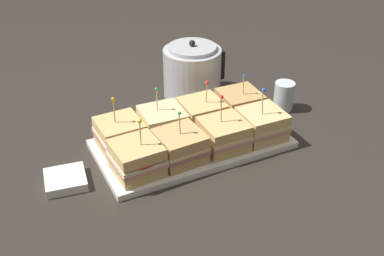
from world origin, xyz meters
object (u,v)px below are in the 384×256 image
Objects in this scene: sandwich_front_far_right at (262,124)px; sandwich_back_center_left at (163,124)px; serving_platter at (192,144)px; sandwich_front_center_left at (180,146)px; sandwich_front_center_right at (224,134)px; drinking_glass at (284,96)px; sandwich_back_center_right at (202,114)px; sandwich_front_far_left at (137,158)px; kettle_steel at (192,72)px; napkin_stack at (65,180)px; sandwich_back_far_right at (240,104)px; sandwich_back_far_left at (120,134)px.

sandwich_back_center_left is (-0.25, 0.12, 0.00)m from sandwich_front_far_right.
sandwich_front_far_right is at bearing -18.56° from serving_platter.
sandwich_back_center_left reaches higher than sandwich_front_center_left.
sandwich_front_center_right is at bearing -44.18° from sandwich_back_center_left.
sandwich_front_far_right is 1.71× the size of drinking_glass.
sandwich_front_center_left is 0.18m from sandwich_back_center_right.
sandwich_front_center_left is at bearing 179.58° from sandwich_front_far_right.
sandwich_front_far_left is 0.75× the size of kettle_steel.
sandwich_front_center_right is 0.75× the size of kettle_steel.
sandwich_back_center_left is 0.31m from napkin_stack.
drinking_glass is (0.29, 0.00, -0.01)m from sandwich_back_center_right.
sandwich_front_far_left is 0.28m from sandwich_back_center_right.
serving_platter is 0.10m from sandwich_front_center_right.
sandwich_front_far_left is 0.19m from napkin_stack.
sandwich_front_center_left is (-0.07, -0.06, 0.05)m from serving_platter.
drinking_glass is at bearing 0.36° from sandwich_back_far_right.
sandwich_front_far_left is at bearing -179.26° from sandwich_front_center_right.
drinking_glass is at bearing 0.01° from sandwich_back_center_right.
sandwich_back_center_left is 0.72× the size of kettle_steel.
sandwich_back_far_right is (0.25, 0.00, -0.00)m from sandwich_back_center_left.
sandwich_back_far_right is at bearing 44.84° from sandwich_front_center_right.
sandwich_back_center_right is at bearing 134.31° from sandwich_front_far_right.
kettle_steel reaches higher than sandwich_front_far_right.
kettle_steel is at bearing 98.29° from sandwich_front_far_right.
sandwich_front_far_left is at bearing -160.66° from serving_platter.
serving_platter is at bearing -169.72° from drinking_glass.
kettle_steel is (0.07, 0.21, 0.03)m from sandwich_back_center_right.
sandwich_back_far_right is at bearing 7.47° from napkin_stack.
sandwich_back_far_right reaches higher than drinking_glass.
kettle_steel is (-0.05, 0.34, 0.03)m from sandwich_front_far_right.
sandwich_back_far_left is 1.36× the size of napkin_stack.
sandwich_front_center_left reaches higher than drinking_glass.
serving_platter is at bearing -44.48° from sandwich_back_center_left.
serving_platter is 3.69× the size of sandwich_front_center_left.
sandwich_back_center_right is at bearing 179.56° from sandwich_back_far_right.
serving_platter is 0.32m from kettle_steel.
napkin_stack is at bearing 172.83° from sandwich_front_center_right.
sandwich_front_center_left is 1.56× the size of drinking_glass.
serving_platter is 0.10m from sandwich_back_center_right.
napkin_stack is (-0.17, -0.07, -0.05)m from sandwich_back_far_left.
sandwich_back_far_left is 1.02× the size of sandwich_back_center_left.
kettle_steel reaches higher than sandwich_front_center_right.
sandwich_front_center_left is at bearing 179.47° from sandwich_front_center_right.
sandwich_back_center_left is (0.12, -0.00, 0.00)m from sandwich_back_far_left.
napkin_stack is (-0.30, 0.05, -0.05)m from sandwich_front_center_left.
napkin_stack is (-0.50, -0.29, -0.07)m from kettle_steel.
drinking_glass is (0.42, 0.00, -0.01)m from sandwich_back_center_left.
kettle_steel reaches higher than drinking_glass.
sandwich_front_center_left is 0.44m from drinking_glass.
serving_platter is 0.20m from sandwich_front_far_left.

